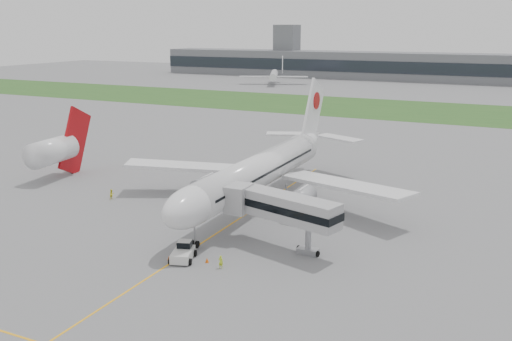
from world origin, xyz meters
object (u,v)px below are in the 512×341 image
at_px(pushback_tug, 183,252).
at_px(neighbor_aircraft, 55,150).
at_px(ground_crew_near, 221,262).
at_px(airliner, 262,169).
at_px(jet_bridge, 279,207).

height_order(pushback_tug, neighbor_aircraft, neighbor_aircraft).
bearing_deg(ground_crew_near, pushback_tug, -10.83).
distance_m(airliner, neighbor_aircraft, 40.52).
height_order(ground_crew_near, neighbor_aircraft, neighbor_aircraft).
height_order(airliner, neighbor_aircraft, airliner).
distance_m(jet_bridge, neighbor_aircraft, 51.73).
xyz_separation_m(airliner, neighbor_aircraft, (-40.48, -1.67, -0.38)).
distance_m(pushback_tug, jet_bridge, 12.84).
xyz_separation_m(ground_crew_near, neighbor_aircraft, (-46.48, 22.37, 4.51)).
bearing_deg(airliner, neighbor_aircraft, -177.63).
bearing_deg(neighbor_aircraft, jet_bridge, -21.70).
relative_size(ground_crew_near, neighbor_aircraft, 0.09).
height_order(airliner, ground_crew_near, airliner).
xyz_separation_m(jet_bridge, ground_crew_near, (-3.42, -8.71, -4.58)).
xyz_separation_m(airliner, pushback_tug, (0.70, -23.65, -4.73)).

